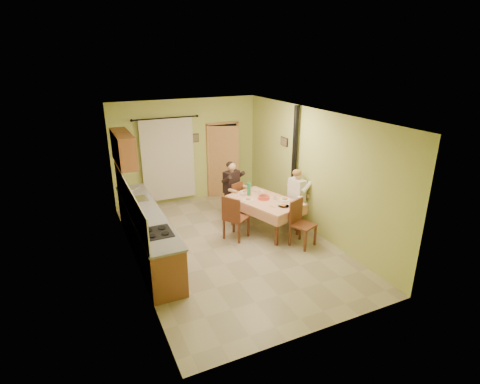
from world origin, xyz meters
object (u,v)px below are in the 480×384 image
chair_far (233,205)px  man_right (298,191)px  man_far (232,183)px  stove_flue (293,180)px  dining_table (265,215)px  chair_right (297,214)px  chair_left (236,226)px  chair_near (302,233)px

chair_far → man_right: (1.15, -1.16, 0.59)m
chair_far → man_far: size_ratio=0.67×
man_far → stove_flue: (1.25, -0.82, 0.15)m
dining_table → chair_right: (0.82, -0.11, -0.09)m
chair_left → man_right: bearing=56.4°
chair_far → chair_right: 1.64m
dining_table → chair_left: size_ratio=1.86×
man_right → chair_left: bearing=77.6°
chair_near → chair_left: bearing=-61.0°
man_far → man_right: same height
chair_right → man_right: size_ratio=0.73×
chair_right → chair_left: (-1.60, 0.01, 0.00)m
chair_far → chair_left: 1.23m
stove_flue → chair_right: bearing=-102.2°
chair_far → chair_near: chair_near is taller
stove_flue → chair_far: bearing=146.9°
chair_far → man_right: 1.74m
chair_near → chair_left: (-1.15, 0.91, 0.00)m
chair_left → man_far: size_ratio=0.73×
chair_near → man_right: (0.44, 0.89, 0.59)m
chair_right → man_right: 0.59m
dining_table → man_right: size_ratio=1.37×
chair_right → stove_flue: bearing=-24.0°
man_far → stove_flue: 1.50m
chair_far → stove_flue: (1.24, -0.81, 0.74)m
dining_table → chair_near: bearing=-88.1°
dining_table → man_far: bearing=90.1°
chair_far → chair_near: bearing=-93.1°
chair_far → stove_flue: stove_flue is taller
man_right → man_far: bearing=32.7°
chair_left → chair_right: bearing=56.6°
dining_table → chair_right: size_ratio=1.86×
chair_left → man_far: (0.43, 1.16, 0.59)m
chair_right → chair_left: size_ratio=1.00×
chair_right → chair_far: bearing=33.3°
dining_table → stove_flue: stove_flue is taller
chair_far → man_far: bearing=90.0°
chair_left → man_right: man_right is taller
man_far → man_right: size_ratio=1.00×
dining_table → chair_right: 0.83m
man_far → man_right: bearing=-67.7°
dining_table → chair_right: bearing=-25.5°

